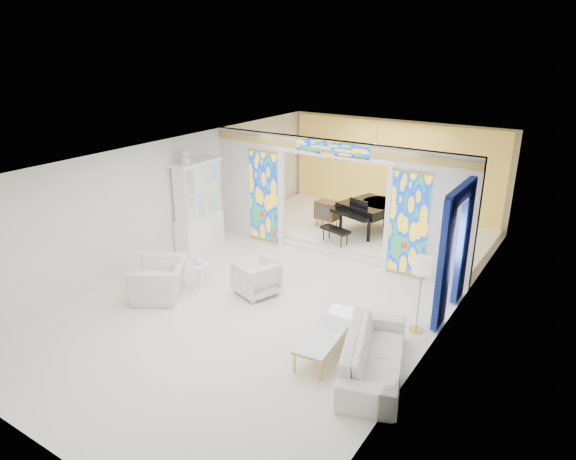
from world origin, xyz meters
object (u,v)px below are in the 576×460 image
Objects in this scene: china_cabinet at (198,206)px; sofa at (374,355)px; armchair_right at (256,278)px; grand_piano at (376,208)px; tv_console at (327,210)px; coffee_table at (329,331)px; armchair_left at (160,280)px.

china_cabinet reaches higher than sofa.
grand_piano reaches higher than armchair_right.
coffee_table is at bearing -55.99° from tv_console.
grand_piano is 1.41m from tv_console.
china_cabinet reaches higher than armchair_left.
armchair_right is 0.44× the size of coffee_table.
armchair_left is 0.63× the size of coffee_table.
china_cabinet is 3.66× the size of tv_console.
sofa is (3.33, -1.24, -0.04)m from armchair_right.
china_cabinet is 5.79m from coffee_table.
china_cabinet is 2.92m from armchair_left.
coffee_table is at bearing 60.08° from armchair_left.
sofa reaches higher than coffee_table.
china_cabinet reaches higher than tv_console.
grand_piano is 3.59× the size of tv_console.
grand_piano is at bearing 5.31° from sofa.
sofa is (5.00, -0.02, -0.05)m from armchair_left.
coffee_table is (5.21, -2.39, -0.78)m from china_cabinet.
armchair_left is 5.56m from tv_console.
coffee_table is 0.73× the size of grand_piano.
tv_console is at bearing 17.14° from sofa.
tv_console is at bearing 136.21° from armchair_left.
grand_piano is (0.76, 4.59, 0.48)m from armchair_right.
coffee_table is (2.37, -1.05, -0.00)m from armchair_right.
grand_piano reaches higher than armchair_left.
grand_piano is (2.43, 5.81, 0.48)m from armchair_left.
armchair_left is 5.00m from sofa.
sofa is at bearing -50.15° from grand_piano.
sofa is at bearing 88.75° from armchair_right.
armchair_left is at bearing -177.48° from coffee_table.
armchair_right reaches higher than coffee_table.
china_cabinet is at bearing -123.38° from tv_console.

